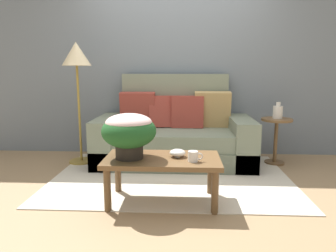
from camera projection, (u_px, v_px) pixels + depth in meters
ground_plane at (171, 183)px, 3.26m from camera, size 14.00×14.00×0.00m
wall_back at (175, 57)px, 4.29m from camera, size 6.40×0.12×2.73m
area_rug at (171, 177)px, 3.44m from camera, size 2.60×1.76×0.01m
couch at (174, 136)px, 3.99m from camera, size 1.96×0.93×1.13m
coffee_table at (162, 164)px, 2.74m from camera, size 1.02×0.54×0.42m
side_table at (276, 133)px, 3.88m from camera, size 0.38×0.38×0.59m
floor_lamp at (77, 64)px, 3.78m from camera, size 0.35×0.35×1.52m
potted_plant at (129, 131)px, 2.67m from camera, size 0.48×0.48×0.40m
coffee_mug at (193, 156)px, 2.60m from camera, size 0.13×0.08×0.09m
snack_bowl at (178, 153)px, 2.74m from camera, size 0.14×0.14×0.07m
table_vase at (278, 112)px, 3.84m from camera, size 0.12×0.12×0.21m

